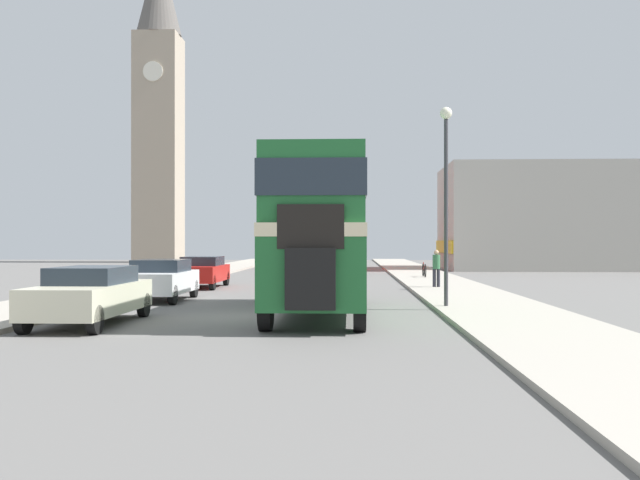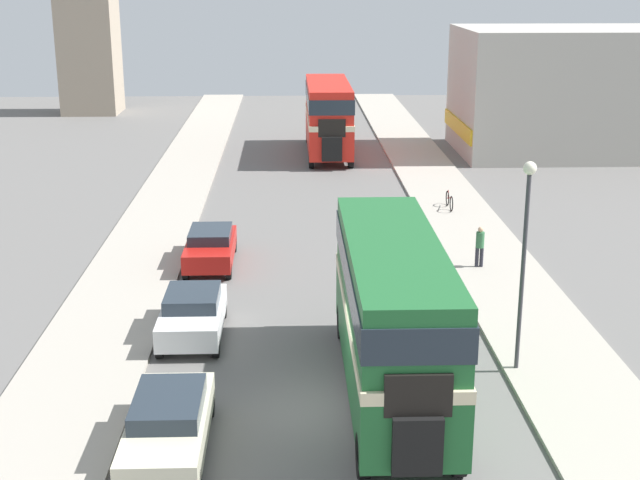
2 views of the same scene
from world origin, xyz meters
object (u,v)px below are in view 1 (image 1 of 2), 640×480
bus_distant (335,234)px  bicycle_on_pavement (424,270)px  car_parked_near (90,294)px  car_parked_mid (161,279)px  pedestrian_walking (436,266)px  street_lamp (446,176)px  church_tower (159,99)px  car_parked_far (202,271)px  double_decker_bus (320,224)px

bus_distant → bicycle_on_pavement: (5.06, -13.63, -2.10)m
car_parked_near → car_parked_mid: bearing=91.2°
pedestrian_walking → street_lamp: street_lamp is taller
bus_distant → church_tower: bearing=135.7°
car_parked_near → car_parked_far: car_parked_near is taller
bus_distant → street_lamp: street_lamp is taller
car_parked_far → pedestrian_walking: (10.08, -0.96, 0.27)m
car_parked_mid → street_lamp: 10.22m
pedestrian_walking → church_tower: (-22.48, 39.55, 15.08)m
car_parked_mid → bus_distant: bearing=79.2°
bus_distant → double_decker_bus: bearing=-89.6°
bicycle_on_pavement → church_tower: 41.55m
pedestrian_walking → double_decker_bus: bearing=-113.7°
double_decker_bus → pedestrian_walking: (4.45, 10.14, -1.50)m
car_parked_mid → bicycle_on_pavement: car_parked_mid is taller
double_decker_bus → bus_distant: size_ratio=0.99×
car_parked_mid → street_lamp: street_lamp is taller
bicycle_on_pavement → street_lamp: street_lamp is taller
bus_distant → car_parked_mid: size_ratio=2.47×
car_parked_near → street_lamp: (9.12, 4.10, 3.22)m
car_parked_near → church_tower: bearing=103.5°
car_parked_near → car_parked_far: 13.91m
pedestrian_walking → church_tower: bearing=119.6°
car_parked_near → pedestrian_walking: 16.30m
double_decker_bus → church_tower: church_tower is taller
double_decker_bus → pedestrian_walking: double_decker_bus is taller
street_lamp → church_tower: (-21.70, 48.40, 12.12)m
car_parked_near → bicycle_on_pavement: size_ratio=2.58×
double_decker_bus → street_lamp: bearing=19.4°
car_parked_near → car_parked_mid: (-0.15, 6.95, -0.00)m
double_decker_bus → car_parked_far: 12.58m
street_lamp → double_decker_bus: bearing=-160.6°
bus_distant → street_lamp: 31.31m
bus_distant → car_parked_far: (-5.40, -21.23, -1.86)m
car_parked_near → bicycle_on_pavement: 23.84m
pedestrian_walking → street_lamp: (-0.78, -8.85, 2.96)m
pedestrian_walking → car_parked_far: bearing=174.5°
bus_distant → church_tower: 28.29m
double_decker_bus → car_parked_mid: size_ratio=2.45×
car_parked_far → bicycle_on_pavement: (10.47, 7.60, -0.24)m
car_parked_mid → bicycle_on_pavement: bearing=54.4°
car_parked_far → pedestrian_walking: bearing=-5.5°
church_tower → pedestrian_walking: bearing=-60.4°
church_tower → bicycle_on_pavement: bearing=-53.6°
car_parked_far → church_tower: 43.34m
bicycle_on_pavement → pedestrian_walking: bearing=-92.6°
bus_distant → car_parked_mid: (-5.37, -28.18, -1.84)m
double_decker_bus → church_tower: size_ratio=0.31×
bus_distant → car_parked_near: bus_distant is taller
car_parked_far → street_lamp: size_ratio=0.71×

